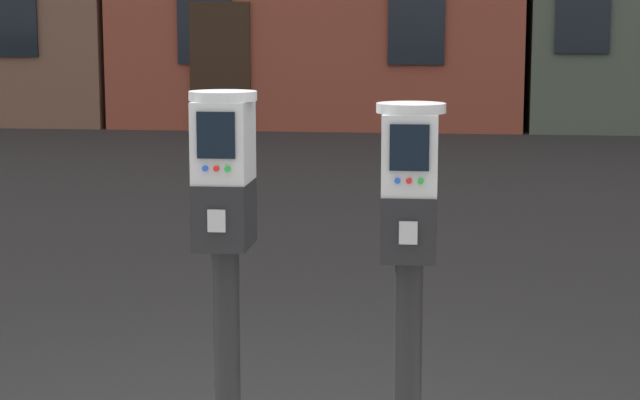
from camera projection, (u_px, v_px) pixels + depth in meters
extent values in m
cylinder|color=black|center=(227.00, 382.00, 3.64)|extent=(0.09, 0.09, 0.91)
cube|color=black|center=(225.00, 214.00, 3.55)|extent=(0.17, 0.24, 0.21)
cube|color=#A5A8AD|center=(217.00, 221.00, 3.43)|extent=(0.06, 0.01, 0.07)
cube|color=#B7BABF|center=(224.00, 141.00, 3.51)|extent=(0.17, 0.23, 0.26)
cube|color=black|center=(216.00, 135.00, 3.39)|extent=(0.12, 0.01, 0.14)
cylinder|color=blue|center=(205.00, 168.00, 3.41)|extent=(0.02, 0.01, 0.02)
cylinder|color=red|center=(216.00, 169.00, 3.41)|extent=(0.02, 0.01, 0.02)
cylinder|color=green|center=(227.00, 169.00, 3.40)|extent=(0.02, 0.01, 0.02)
cylinder|color=#B7BABF|center=(223.00, 96.00, 3.49)|extent=(0.22, 0.22, 0.03)
cylinder|color=black|center=(407.00, 392.00, 3.57)|extent=(0.09, 0.09, 0.89)
cube|color=black|center=(410.00, 225.00, 3.48)|extent=(0.17, 0.24, 0.21)
cube|color=#A5A8AD|center=(408.00, 233.00, 3.36)|extent=(0.06, 0.01, 0.07)
cube|color=#B7BABF|center=(410.00, 153.00, 3.45)|extent=(0.17, 0.23, 0.25)
cube|color=black|center=(409.00, 148.00, 3.33)|extent=(0.12, 0.01, 0.14)
cylinder|color=blue|center=(397.00, 181.00, 3.34)|extent=(0.02, 0.01, 0.02)
cylinder|color=red|center=(409.00, 181.00, 3.34)|extent=(0.02, 0.01, 0.02)
cylinder|color=green|center=(421.00, 181.00, 3.34)|extent=(0.02, 0.01, 0.02)
cylinder|color=#B7BABF|center=(411.00, 108.00, 3.43)|extent=(0.22, 0.22, 0.03)
cube|color=black|center=(10.00, 8.00, 18.35)|extent=(0.90, 0.06, 1.60)
cube|color=black|center=(204.00, 14.00, 17.97)|extent=(0.90, 0.06, 1.60)
cube|color=black|center=(417.00, 14.00, 17.56)|extent=(0.90, 0.06, 1.60)
cube|color=black|center=(220.00, 67.00, 18.08)|extent=(1.00, 0.07, 2.10)
cube|color=black|center=(584.00, 2.00, 17.22)|extent=(0.84, 0.06, 1.60)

